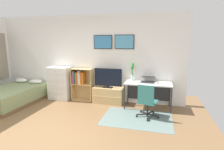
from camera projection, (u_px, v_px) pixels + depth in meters
name	position (u px, v px, depth m)	size (l,w,h in m)	color
ground_plane	(44.00, 134.00, 3.71)	(7.20, 7.20, 0.00)	brown
wall_back_with_posters	(87.00, 58.00, 5.76)	(6.12, 0.09, 2.70)	white
area_rug	(137.00, 118.00, 4.46)	(1.70, 1.20, 0.01)	slate
bed	(13.00, 95.00, 5.50)	(1.37, 1.98, 0.63)	brown
dresser	(60.00, 83.00, 5.87)	(0.71, 0.46, 1.07)	white
bookshelf	(81.00, 81.00, 5.74)	(0.68, 0.30, 1.04)	tan
tv_stand	(108.00, 95.00, 5.54)	(0.92, 0.41, 0.49)	tan
television	(108.00, 78.00, 5.41)	(0.85, 0.16, 0.59)	black
desk	(148.00, 87.00, 5.14)	(1.31, 0.62, 0.74)	silver
office_chair	(147.00, 100.00, 4.41)	(0.58, 0.57, 0.86)	#232326
laptop	(148.00, 80.00, 5.15)	(0.40, 0.43, 0.17)	#333338
computer_mouse	(157.00, 83.00, 4.98)	(0.06, 0.10, 0.03)	silver
bamboo_vase	(132.00, 72.00, 5.31)	(0.09, 0.11, 0.52)	silver
wine_glass	(134.00, 78.00, 5.03)	(0.07, 0.07, 0.18)	silver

